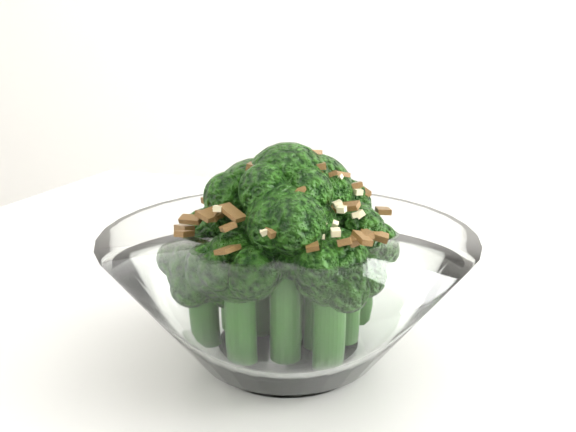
{
  "coord_description": "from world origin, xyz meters",
  "views": [
    {
      "loc": [
        -0.28,
        -0.3,
        0.95
      ],
      "look_at": [
        -0.3,
        0.07,
        0.85
      ],
      "focal_mm": 40.0,
      "sensor_mm": 36.0,
      "label": 1
    }
  ],
  "objects": [
    {
      "name": "broccoli_dish",
      "position": [
        -0.3,
        0.07,
        0.81
      ],
      "size": [
        0.23,
        0.23,
        0.14
      ],
      "color": "white",
      "rests_on": "table"
    }
  ]
}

